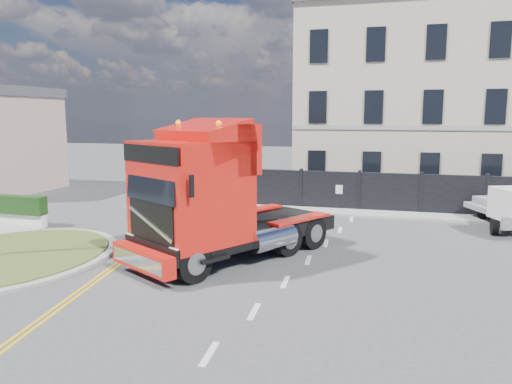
% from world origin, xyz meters
% --- Properties ---
extents(ground, '(120.00, 120.00, 0.00)m').
position_xyz_m(ground, '(0.00, 0.00, 0.00)').
color(ground, '#424244').
rests_on(ground, ground).
extents(traffic_island, '(6.80, 6.80, 0.17)m').
position_xyz_m(traffic_island, '(-7.00, -3.00, 0.08)').
color(traffic_island, gray).
rests_on(traffic_island, ground).
extents(hoarding_fence, '(18.80, 0.25, 2.00)m').
position_xyz_m(hoarding_fence, '(6.55, 9.00, 1.00)').
color(hoarding_fence, black).
rests_on(hoarding_fence, ground).
extents(georgian_building, '(12.30, 10.30, 12.80)m').
position_xyz_m(georgian_building, '(6.00, 16.50, 5.77)').
color(georgian_building, '#BCB296').
rests_on(georgian_building, ground).
extents(pavement_far, '(20.00, 1.60, 0.12)m').
position_xyz_m(pavement_far, '(6.00, 8.10, 0.06)').
color(pavement_far, gray).
rests_on(pavement_far, ground).
extents(truck, '(6.35, 8.05, 4.60)m').
position_xyz_m(truck, '(-0.17, -1.51, 2.06)').
color(truck, black).
rests_on(truck, ground).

